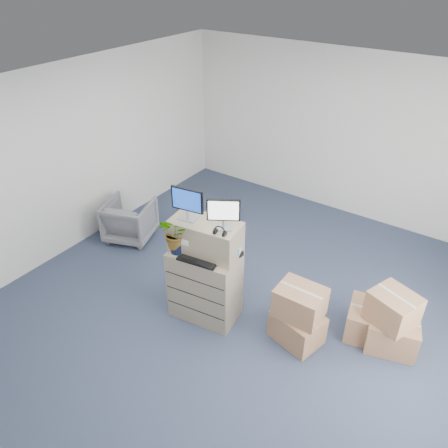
{
  "coord_description": "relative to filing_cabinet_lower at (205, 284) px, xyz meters",
  "views": [
    {
      "loc": [
        2.28,
        -3.39,
        4.09
      ],
      "look_at": [
        -0.35,
        0.4,
        1.14
      ],
      "focal_mm": 35.0,
      "sensor_mm": 36.0,
      "label": 1
    }
  ],
  "objects": [
    {
      "name": "mouse",
      "position": [
        0.34,
        -0.07,
        0.5
      ],
      "size": [
        0.1,
        0.08,
        0.03
      ],
      "primitive_type": "ellipsoid",
      "rotation": [
        0.0,
        0.0,
        0.3
      ],
      "color": "silver",
      "rests_on": "filing_cabinet_lower"
    },
    {
      "name": "headphones",
      "position": [
        0.28,
        -0.06,
        0.94
      ],
      "size": [
        0.14,
        0.03,
        0.14
      ],
      "primitive_type": "torus",
      "rotation": [
        1.57,
        0.0,
        0.14
      ],
      "color": "black",
      "rests_on": "filing_cabinet_upper"
    },
    {
      "name": "office_chair",
      "position": [
        -2.08,
        0.73,
        -0.12
      ],
      "size": [
        0.9,
        0.87,
        0.74
      ],
      "primitive_type": "imported",
      "rotation": [
        0.0,
        0.0,
        3.48
      ],
      "color": "slate",
      "rests_on": "ground"
    },
    {
      "name": "filing_cabinet_lower",
      "position": [
        0.0,
        0.0,
        0.0
      ],
      "size": [
        0.9,
        0.62,
        0.97
      ],
      "primitive_type": "cube",
      "rotation": [
        0.0,
        0.0,
        0.14
      ],
      "color": "tan",
      "rests_on": "ground"
    },
    {
      "name": "cardboard_boxes",
      "position": [
        1.72,
        0.63,
        -0.16
      ],
      "size": [
        1.64,
        1.21,
        0.8
      ],
      "color": "#9D704B",
      "rests_on": "ground"
    },
    {
      "name": "tissue_box",
      "position": [
        0.3,
        0.14,
        0.59
      ],
      "size": [
        0.24,
        0.17,
        0.08
      ],
      "primitive_type": "cube",
      "rotation": [
        0.0,
        0.0,
        0.31
      ],
      "color": "#45A3EB",
      "rests_on": "external_drive"
    },
    {
      "name": "monitor_right",
      "position": [
        0.24,
        0.06,
        1.11
      ],
      "size": [
        0.33,
        0.22,
        0.37
      ],
      "rotation": [
        0.0,
        0.0,
        0.55
      ],
      "color": "#99999E",
      "rests_on": "filing_cabinet_upper"
    },
    {
      "name": "external_drive",
      "position": [
        0.3,
        0.18,
        0.52
      ],
      "size": [
        0.22,
        0.18,
        0.06
      ],
      "primitive_type": "cube",
      "rotation": [
        0.0,
        0.0,
        -0.16
      ],
      "color": "black",
      "rests_on": "filing_cabinet_lower"
    },
    {
      "name": "filing_cabinet_upper",
      "position": [
        -0.01,
        0.05,
        0.7
      ],
      "size": [
        0.88,
        0.53,
        0.42
      ],
      "primitive_type": "cube",
      "rotation": [
        0.0,
        0.0,
        0.14
      ],
      "color": "tan",
      "rests_on": "filing_cabinet_lower"
    },
    {
      "name": "keyboard",
      "position": [
        0.03,
        -0.15,
        0.5
      ],
      "size": [
        0.52,
        0.28,
        0.03
      ],
      "primitive_type": "cube",
      "rotation": [
        0.0,
        0.0,
        0.17
      ],
      "color": "black",
      "rests_on": "filing_cabinet_lower"
    },
    {
      "name": "wall_back",
      "position": [
        0.32,
        3.56,
        0.91
      ],
      "size": [
        6.0,
        0.02,
        2.8
      ],
      "primitive_type": "cube",
      "color": "silver",
      "rests_on": "ground"
    },
    {
      "name": "potted_plant",
      "position": [
        -0.27,
        -0.17,
        0.72
      ],
      "size": [
        0.38,
        0.42,
        0.41
      ],
      "rotation": [
        0.0,
        0.0,
        0.14
      ],
      "color": "#A1BE99",
      "rests_on": "filing_cabinet_lower"
    },
    {
      "name": "water_bottle",
      "position": [
        0.11,
        0.08,
        0.6
      ],
      "size": [
        0.06,
        0.06,
        0.22
      ],
      "primitive_type": "cylinder",
      "color": "gray",
      "rests_on": "filing_cabinet_lower"
    },
    {
      "name": "ground",
      "position": [
        0.32,
        0.05,
        -0.49
      ],
      "size": [
        7.0,
        7.0,
        0.0
      ],
      "primitive_type": "plane",
      "color": "#283249",
      "rests_on": "ground"
    },
    {
      "name": "phone_dock",
      "position": [
        -0.09,
        0.03,
        0.53
      ],
      "size": [
        0.06,
        0.06,
        0.13
      ],
      "rotation": [
        0.0,
        0.0,
        0.14
      ],
      "color": "silver",
      "rests_on": "filing_cabinet_lower"
    },
    {
      "name": "monitor_left",
      "position": [
        -0.22,
        -0.01,
        1.13
      ],
      "size": [
        0.4,
        0.19,
        0.4
      ],
      "rotation": [
        0.0,
        0.0,
        0.17
      ],
      "color": "#99999E",
      "rests_on": "filing_cabinet_upper"
    }
  ]
}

